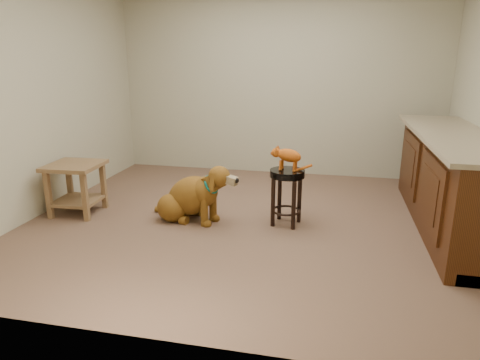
% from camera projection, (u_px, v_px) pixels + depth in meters
% --- Properties ---
extents(floor, '(4.50, 4.00, 0.01)m').
position_uv_depth(floor, '(251.00, 221.00, 4.41)').
color(floor, brown).
rests_on(floor, ground).
extents(room_shell, '(4.54, 4.04, 2.62)m').
position_uv_depth(room_shell, '(252.00, 52.00, 3.94)').
color(room_shell, '#AAA589').
rests_on(room_shell, ground).
extents(cabinet_run, '(0.70, 2.56, 0.94)m').
position_uv_depth(cabinet_run, '(452.00, 184.00, 4.18)').
color(cabinet_run, '#3C1D0A').
rests_on(cabinet_run, ground).
extents(padded_stool, '(0.35, 0.35, 0.57)m').
position_uv_depth(padded_stool, '(287.00, 186.00, 4.24)').
color(padded_stool, black).
rests_on(padded_stool, ground).
extents(wood_stool, '(0.37, 0.37, 0.66)m').
position_uv_depth(wood_stool, '(434.00, 185.00, 4.48)').
color(wood_stool, brown).
rests_on(wood_stool, ground).
extents(side_table, '(0.56, 0.56, 0.55)m').
position_uv_depth(side_table, '(76.00, 181.00, 4.56)').
color(side_table, brown).
rests_on(side_table, ground).
extents(golden_retriever, '(1.00, 0.59, 0.66)m').
position_uv_depth(golden_retriever, '(192.00, 197.00, 4.40)').
color(golden_retriever, brown).
rests_on(golden_retriever, ground).
extents(tabby_kitten, '(0.42, 0.17, 0.26)m').
position_uv_depth(tabby_kitten, '(287.00, 156.00, 4.16)').
color(tabby_kitten, '#A54810').
rests_on(tabby_kitten, padded_stool).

